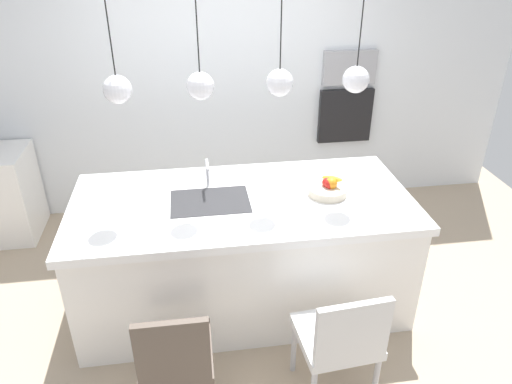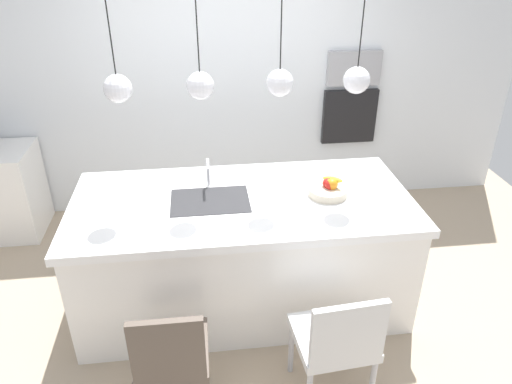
% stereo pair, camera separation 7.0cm
% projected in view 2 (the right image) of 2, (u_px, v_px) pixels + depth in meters
% --- Properties ---
extents(floor, '(6.60, 6.60, 0.00)m').
position_uv_depth(floor, '(244.00, 297.00, 3.89)').
color(floor, tan).
rests_on(floor, ground).
extents(back_wall, '(6.00, 0.10, 2.60)m').
position_uv_depth(back_wall, '(225.00, 83.00, 4.70)').
color(back_wall, white).
rests_on(back_wall, ground).
extents(kitchen_island, '(2.46, 1.15, 0.92)m').
position_uv_depth(kitchen_island, '(243.00, 251.00, 3.66)').
color(kitchen_island, white).
rests_on(kitchen_island, ground).
extents(sink_basin, '(0.56, 0.40, 0.02)m').
position_uv_depth(sink_basin, '(210.00, 201.00, 3.42)').
color(sink_basin, '#2D2D30').
rests_on(sink_basin, kitchen_island).
extents(faucet, '(0.02, 0.17, 0.22)m').
position_uv_depth(faucet, '(208.00, 170.00, 3.54)').
color(faucet, silver).
rests_on(faucet, kitchen_island).
extents(fruit_bowl, '(0.28, 0.28, 0.15)m').
position_uv_depth(fruit_bowl, '(329.00, 189.00, 3.47)').
color(fruit_bowl, beige).
rests_on(fruit_bowl, kitchen_island).
extents(microwave, '(0.54, 0.08, 0.34)m').
position_uv_depth(microwave, '(354.00, 68.00, 4.71)').
color(microwave, '#9E9EA3').
rests_on(microwave, back_wall).
extents(oven, '(0.56, 0.08, 0.56)m').
position_uv_depth(oven, '(349.00, 116.00, 4.95)').
color(oven, black).
rests_on(oven, back_wall).
extents(chair_near, '(0.42, 0.47, 0.90)m').
position_uv_depth(chair_near, '(172.00, 355.00, 2.70)').
color(chair_near, brown).
rests_on(chair_near, ground).
extents(chair_middle, '(0.49, 0.48, 0.88)m').
position_uv_depth(chair_middle, '(337.00, 339.00, 2.81)').
color(chair_middle, silver).
rests_on(chair_middle, ground).
extents(pendant_light_left, '(0.18, 0.18, 0.78)m').
position_uv_depth(pendant_light_left, '(118.00, 88.00, 2.96)').
color(pendant_light_left, silver).
extents(pendant_light_center_left, '(0.18, 0.18, 0.78)m').
position_uv_depth(pendant_light_center_left, '(200.00, 85.00, 3.01)').
color(pendant_light_center_left, silver).
extents(pendant_light_center_right, '(0.18, 0.18, 0.78)m').
position_uv_depth(pendant_light_center_right, '(280.00, 82.00, 3.07)').
color(pendant_light_center_right, silver).
extents(pendant_light_right, '(0.18, 0.18, 0.78)m').
position_uv_depth(pendant_light_right, '(357.00, 80.00, 3.12)').
color(pendant_light_right, silver).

